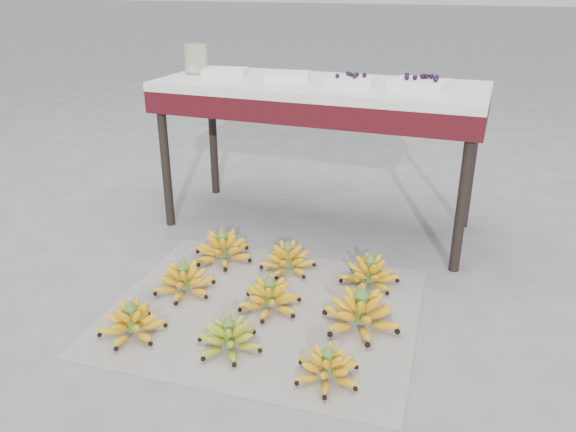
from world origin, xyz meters
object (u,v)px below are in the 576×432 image
(bunch_front_right, at_px, (327,368))
(vendor_table, at_px, (319,100))
(bunch_front_left, at_px, (132,322))
(bunch_front_center, at_px, (229,337))
(bunch_back_left, at_px, (223,249))
(bunch_mid_left, at_px, (184,280))
(glass_jar, at_px, (196,59))
(tray_far_right, at_px, (420,83))
(tray_right, at_px, (351,81))
(bunch_mid_right, at_px, (361,313))
(newspaper_mat, at_px, (264,310))
(bunch_back_right, at_px, (370,274))
(bunch_back_center, at_px, (288,259))
(bunch_mid_center, at_px, (270,297))
(tray_far_left, at_px, (225,72))
(tray_left, at_px, (288,76))

(bunch_front_right, xyz_separation_m, vendor_table, (-0.44, 1.25, 0.65))
(bunch_front_left, distance_m, bunch_front_center, 0.39)
(bunch_back_left, bearing_deg, bunch_mid_left, -71.91)
(bunch_front_center, relative_size, glass_jar, 2.00)
(bunch_back_left, distance_m, glass_jar, 1.08)
(bunch_front_right, height_order, tray_far_right, tray_far_right)
(vendor_table, distance_m, tray_right, 0.21)
(bunch_mid_right, relative_size, vendor_table, 0.24)
(bunch_mid_left, height_order, tray_far_right, tray_far_right)
(vendor_table, height_order, tray_far_right, tray_far_right)
(newspaper_mat, bearing_deg, bunch_back_right, 44.58)
(bunch_back_right, height_order, tray_right, tray_right)
(bunch_back_center, bearing_deg, bunch_mid_right, -53.58)
(bunch_mid_center, bearing_deg, tray_far_left, 148.91)
(vendor_table, relative_size, tray_left, 6.51)
(bunch_front_center, height_order, bunch_front_right, bunch_front_center)
(bunch_back_left, distance_m, bunch_back_center, 0.33)
(tray_far_left, distance_m, tray_far_right, 1.04)
(newspaper_mat, distance_m, bunch_back_left, 0.50)
(bunch_front_center, xyz_separation_m, tray_far_left, (-0.59, 1.22, 0.75))
(tray_right, bearing_deg, bunch_front_center, -95.98)
(vendor_table, bearing_deg, bunch_back_left, -117.26)
(newspaper_mat, xyz_separation_m, bunch_back_left, (-0.36, 0.34, 0.06))
(bunch_mid_center, bearing_deg, tray_far_right, 89.65)
(bunch_front_right, distance_m, bunch_back_center, 0.80)
(bunch_back_left, height_order, tray_right, tray_right)
(bunch_mid_left, xyz_separation_m, tray_far_left, (-0.22, 0.92, 0.75))
(bunch_back_left, relative_size, bunch_back_center, 1.19)
(vendor_table, bearing_deg, tray_right, -10.91)
(tray_far_right, bearing_deg, tray_far_left, 178.86)
(newspaper_mat, relative_size, glass_jar, 8.04)
(bunch_mid_right, bearing_deg, tray_far_left, 159.24)
(bunch_front_right, xyz_separation_m, tray_far_right, (0.07, 1.24, 0.76))
(bunch_front_left, xyz_separation_m, tray_left, (0.16, 1.28, 0.75))
(vendor_table, bearing_deg, bunch_front_left, -105.29)
(bunch_back_center, distance_m, tray_right, 0.93)
(bunch_back_center, relative_size, tray_far_right, 1.09)
(tray_right, bearing_deg, bunch_mid_center, -95.74)
(vendor_table, bearing_deg, bunch_back_right, -52.54)
(newspaper_mat, height_order, vendor_table, vendor_table)
(bunch_front_left, height_order, bunch_back_right, bunch_back_right)
(bunch_back_left, xyz_separation_m, bunch_back_center, (0.33, 0.02, -0.01))
(tray_left, bearing_deg, bunch_front_left, -97.25)
(bunch_front_left, bearing_deg, bunch_front_right, -12.17)
(bunch_mid_left, relative_size, tray_far_right, 1.22)
(bunch_mid_right, xyz_separation_m, tray_right, (-0.30, 0.86, 0.74))
(bunch_back_center, height_order, vendor_table, vendor_table)
(bunch_mid_right, xyz_separation_m, tray_far_right, (0.03, 0.89, 0.75))
(bunch_front_left, distance_m, tray_far_right, 1.69)
(bunch_mid_right, xyz_separation_m, tray_left, (-0.65, 0.92, 0.74))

